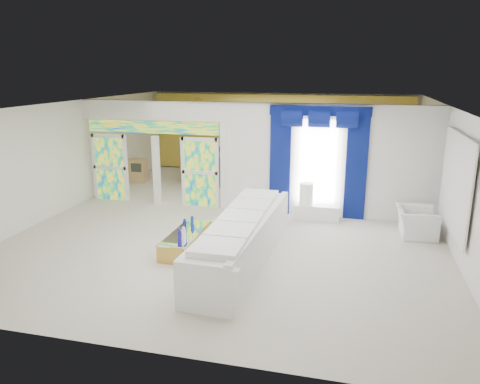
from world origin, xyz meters
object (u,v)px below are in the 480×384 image
(console_table, at_px, (317,212))
(grand_piano, at_px, (217,165))
(coffee_table, at_px, (186,241))
(armchair, at_px, (416,222))
(white_sofa, at_px, (243,241))

(console_table, height_order, grand_piano, grand_piano)
(console_table, relative_size, grand_piano, 0.58)
(grand_piano, bearing_deg, console_table, -34.04)
(coffee_table, xyz_separation_m, armchair, (5.02, 2.14, 0.14))
(white_sofa, xyz_separation_m, grand_piano, (-2.60, 6.87, 0.07))
(console_table, bearing_deg, armchair, -15.73)
(white_sofa, relative_size, grand_piano, 2.27)
(coffee_table, bearing_deg, armchair, 23.13)
(coffee_table, bearing_deg, grand_piano, 100.77)
(white_sofa, bearing_deg, coffee_table, 170.08)
(console_table, relative_size, armchair, 1.14)
(white_sofa, distance_m, grand_piano, 7.35)
(console_table, distance_m, armchair, 2.49)
(white_sofa, relative_size, console_table, 3.94)
(grand_piano, bearing_deg, armchair, -25.16)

